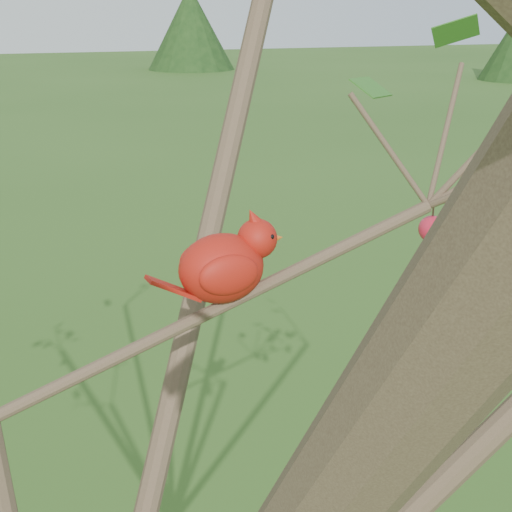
{
  "coord_description": "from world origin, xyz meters",
  "views": [
    {
      "loc": [
        -0.0,
        -0.86,
        2.47
      ],
      "look_at": [
        0.31,
        0.08,
        2.14
      ],
      "focal_mm": 55.0,
      "sensor_mm": 36.0,
      "label": 1
    }
  ],
  "objects": [
    {
      "name": "crabapple_tree",
      "position": [
        0.03,
        -0.02,
        2.12
      ],
      "size": [
        2.35,
        2.05,
        2.95
      ],
      "color": "#3F2E22",
      "rests_on": "ground"
    },
    {
      "name": "cardinal",
      "position": [
        0.27,
        0.07,
        2.14
      ],
      "size": [
        0.19,
        0.11,
        0.13
      ],
      "rotation": [
        0.0,
        0.0,
        0.11
      ],
      "color": "#AE1A0E",
      "rests_on": "ground"
    }
  ]
}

